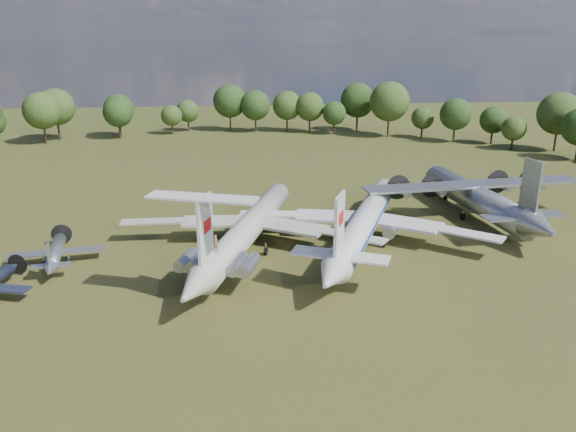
{
  "coord_description": "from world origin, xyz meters",
  "views": [
    {
      "loc": [
        0.2,
        -67.04,
        26.41
      ],
      "look_at": [
        7.36,
        -2.02,
        5.0
      ],
      "focal_mm": 35.0,
      "sensor_mm": 36.0,
      "label": 1
    }
  ],
  "objects_px": {
    "person_on_il62": "(215,243)",
    "an12_transport": "(475,201)",
    "il62_airliner": "(249,232)",
    "tu104_jet": "(365,226)",
    "small_prop_northwest": "(56,255)"
  },
  "relations": [
    {
      "from": "tu104_jet",
      "to": "small_prop_northwest",
      "type": "height_order",
      "value": "tu104_jet"
    },
    {
      "from": "il62_airliner",
      "to": "small_prop_northwest",
      "type": "xyz_separation_m",
      "value": [
        -23.23,
        -2.49,
        -1.12
      ]
    },
    {
      "from": "tu104_jet",
      "to": "an12_transport",
      "type": "bearing_deg",
      "value": 48.3
    },
    {
      "from": "tu104_jet",
      "to": "person_on_il62",
      "type": "height_order",
      "value": "person_on_il62"
    },
    {
      "from": "person_on_il62",
      "to": "an12_transport",
      "type": "bearing_deg",
      "value": -127.6
    },
    {
      "from": "il62_airliner",
      "to": "person_on_il62",
      "type": "relative_size",
      "value": 24.59
    },
    {
      "from": "il62_airliner",
      "to": "tu104_jet",
      "type": "xyz_separation_m",
      "value": [
        15.24,
        0.66,
        0.08
      ]
    },
    {
      "from": "il62_airliner",
      "to": "small_prop_northwest",
      "type": "height_order",
      "value": "il62_airliner"
    },
    {
      "from": "an12_transport",
      "to": "small_prop_northwest",
      "type": "height_order",
      "value": "an12_transport"
    },
    {
      "from": "il62_airliner",
      "to": "tu104_jet",
      "type": "bearing_deg",
      "value": 21.17
    },
    {
      "from": "an12_transport",
      "to": "il62_airliner",
      "type": "bearing_deg",
      "value": -170.21
    },
    {
      "from": "il62_airliner",
      "to": "tu104_jet",
      "type": "height_order",
      "value": "tu104_jet"
    },
    {
      "from": "tu104_jet",
      "to": "an12_transport",
      "type": "distance_m",
      "value": 20.73
    },
    {
      "from": "an12_transport",
      "to": "person_on_il62",
      "type": "xyz_separation_m",
      "value": [
        -38.12,
        -21.01,
        2.88
      ]
    },
    {
      "from": "person_on_il62",
      "to": "il62_airliner",
      "type": "bearing_deg",
      "value": -85.15
    }
  ]
}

